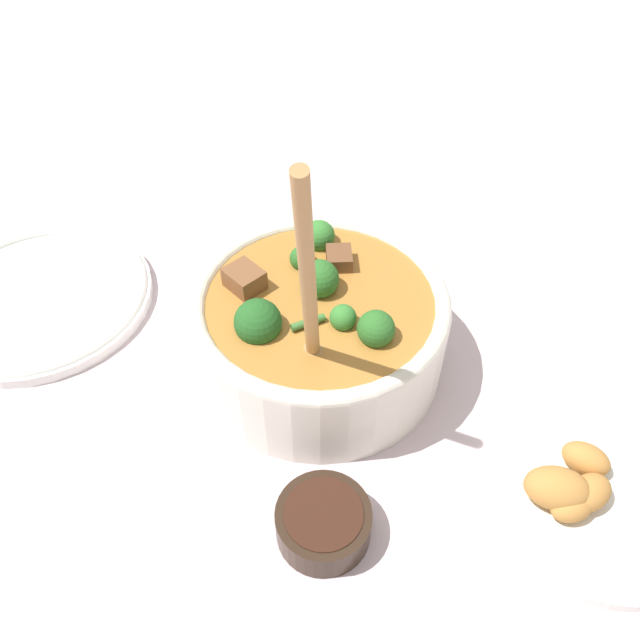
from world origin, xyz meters
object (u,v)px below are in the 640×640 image
Objects in this scene: condiment_bowl at (323,522)px; empty_plate at (40,297)px; stew_bowl at (319,324)px; food_plate at (590,494)px.

condiment_bowl reaches higher than empty_plate.
stew_bowl reaches higher than condiment_bowl.
stew_bowl is 1.25× the size of empty_plate.
condiment_bowl is at bearing 15.64° from empty_plate.
condiment_bowl is 0.42× the size of food_plate.
stew_bowl reaches higher than empty_plate.
condiment_bowl is 0.32× the size of empty_plate.
condiment_bowl is 0.23m from food_plate.
food_plate is at bearing 21.92° from stew_bowl.
empty_plate is 0.60m from food_plate.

